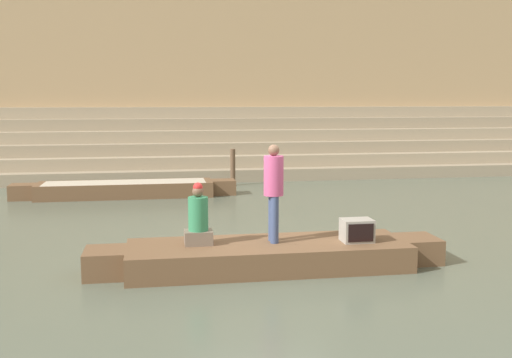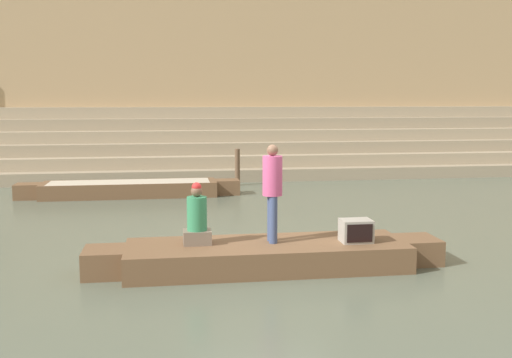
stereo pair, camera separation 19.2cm
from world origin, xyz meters
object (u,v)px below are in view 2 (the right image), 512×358
at_px(person_rowing, 197,220).
at_px(tv_set, 356,231).
at_px(person_standing, 272,186).
at_px(moored_boat_shore, 130,189).
at_px(mooring_post, 237,167).
at_px(rowboat_main, 267,255).

bearing_deg(person_rowing, tv_set, -12.20).
bearing_deg(person_standing, moored_boat_shore, 121.97).
relative_size(tv_set, mooring_post, 0.43).
relative_size(rowboat_main, person_rowing, 5.78).
distance_m(person_rowing, moored_boat_shore, 7.83).
bearing_deg(mooring_post, person_standing, -93.25).
height_order(rowboat_main, person_standing, person_standing).
distance_m(rowboat_main, person_standing, 1.13).
bearing_deg(tv_set, person_rowing, 168.86).
distance_m(person_standing, moored_boat_shore, 8.26).
distance_m(rowboat_main, tv_set, 1.53).
height_order(tv_set, moored_boat_shore, tv_set).
relative_size(rowboat_main, moored_boat_shore, 0.94).
bearing_deg(mooring_post, tv_set, -85.04).
bearing_deg(person_rowing, person_standing, -8.62).
xyz_separation_m(rowboat_main, person_rowing, (-1.13, 0.11, 0.60)).
relative_size(rowboat_main, tv_set, 11.61).
relative_size(rowboat_main, person_standing, 3.64).
height_order(rowboat_main, tv_set, tv_set).
relative_size(person_standing, person_rowing, 1.59).
distance_m(person_standing, tv_set, 1.57).
distance_m(tv_set, mooring_post, 9.65).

